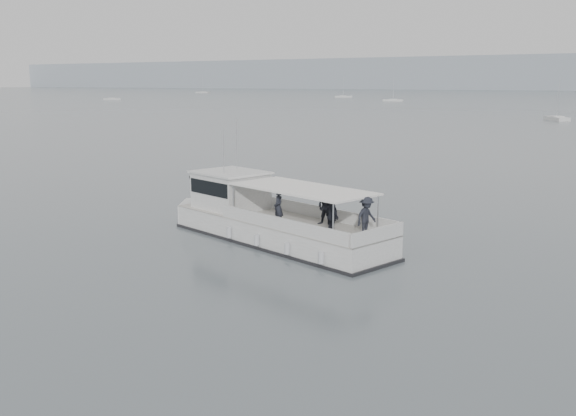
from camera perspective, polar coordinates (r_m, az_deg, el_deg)
The scene contains 3 objects.
ground at distance 28.33m, azimuth -7.53°, elevation -3.26°, with size 1400.00×1400.00×0.00m, color #535E62.
tour_boat at distance 29.17m, azimuth -2.35°, elevation -0.95°, with size 12.90×6.07×5.42m.
moored_fleet at distance 227.20m, azimuth 18.93°, elevation 8.91°, with size 466.39×327.11×10.52m.
Camera 1 is at (17.42, -21.20, 7.02)m, focal length 40.00 mm.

